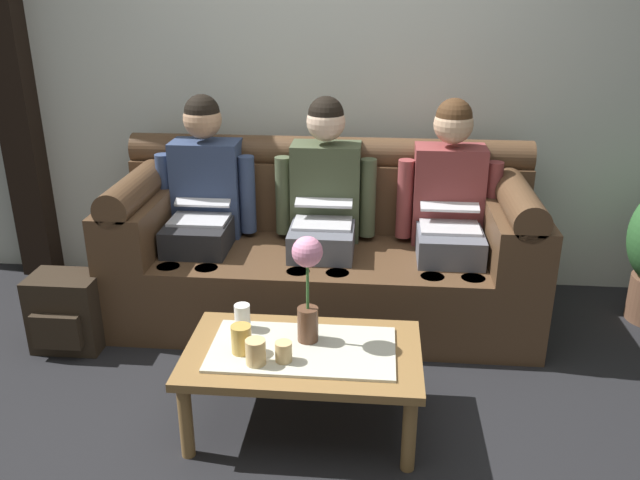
{
  "coord_description": "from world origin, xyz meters",
  "views": [
    {
      "loc": [
        0.29,
        -2.23,
        1.8
      ],
      "look_at": [
        0.01,
        0.85,
        0.56
      ],
      "focal_mm": 36.96,
      "sensor_mm": 36.0,
      "label": 1
    }
  ],
  "objects_px": {
    "person_left": "(203,199)",
    "coffee_table": "(303,359)",
    "flower_vase": "(308,279)",
    "backpack_left": "(68,312)",
    "person_right": "(449,207)",
    "couch": "(324,251)",
    "cup_near_left": "(241,339)",
    "cup_far_left": "(242,317)",
    "cup_near_right": "(256,352)",
    "cup_far_center": "(284,352)",
    "person_middle": "(324,203)"
  },
  "relations": [
    {
      "from": "couch",
      "to": "cup_near_left",
      "type": "height_order",
      "value": "couch"
    },
    {
      "from": "person_left",
      "to": "coffee_table",
      "type": "xyz_separation_m",
      "value": [
        0.67,
        -1.05,
        -0.33
      ]
    },
    {
      "from": "person_middle",
      "to": "cup_far_center",
      "type": "relative_size",
      "value": 14.76
    },
    {
      "from": "cup_near_left",
      "to": "person_left",
      "type": "bearing_deg",
      "value": 111.31
    },
    {
      "from": "person_right",
      "to": "cup_far_left",
      "type": "bearing_deg",
      "value": -136.15
    },
    {
      "from": "couch",
      "to": "person_left",
      "type": "relative_size",
      "value": 1.87
    },
    {
      "from": "person_right",
      "to": "cup_near_right",
      "type": "relative_size",
      "value": 11.65
    },
    {
      "from": "flower_vase",
      "to": "backpack_left",
      "type": "distance_m",
      "value": 1.46
    },
    {
      "from": "person_middle",
      "to": "backpack_left",
      "type": "distance_m",
      "value": 1.46
    },
    {
      "from": "person_left",
      "to": "cup_far_center",
      "type": "xyz_separation_m",
      "value": [
        0.61,
        -1.16,
        -0.24
      ]
    },
    {
      "from": "couch",
      "to": "person_left",
      "type": "distance_m",
      "value": 0.73
    },
    {
      "from": "person_right",
      "to": "cup_near_right",
      "type": "xyz_separation_m",
      "value": [
        -0.84,
        -1.18,
        -0.23
      ]
    },
    {
      "from": "person_left",
      "to": "cup_far_center",
      "type": "relative_size",
      "value": 14.76
    },
    {
      "from": "flower_vase",
      "to": "cup_near_left",
      "type": "distance_m",
      "value": 0.36
    },
    {
      "from": "person_left",
      "to": "cup_near_right",
      "type": "relative_size",
      "value": 11.65
    },
    {
      "from": "couch",
      "to": "coffee_table",
      "type": "xyz_separation_m",
      "value": [
        -0.0,
        -1.05,
        -0.05
      ]
    },
    {
      "from": "backpack_left",
      "to": "cup_far_center",
      "type": "bearing_deg",
      "value": -27.62
    },
    {
      "from": "person_right",
      "to": "cup_near_right",
      "type": "height_order",
      "value": "person_right"
    },
    {
      "from": "person_right",
      "to": "backpack_left",
      "type": "relative_size",
      "value": 3.06
    },
    {
      "from": "coffee_table",
      "to": "flower_vase",
      "type": "height_order",
      "value": "flower_vase"
    },
    {
      "from": "person_right",
      "to": "coffee_table",
      "type": "xyz_separation_m",
      "value": [
        -0.67,
        -1.05,
        -0.33
      ]
    },
    {
      "from": "person_left",
      "to": "cup_far_center",
      "type": "bearing_deg",
      "value": -62.13
    },
    {
      "from": "person_right",
      "to": "backpack_left",
      "type": "xyz_separation_m",
      "value": [
        -1.96,
        -0.52,
        -0.46
      ]
    },
    {
      "from": "cup_far_center",
      "to": "cup_far_left",
      "type": "relative_size",
      "value": 0.72
    },
    {
      "from": "cup_far_center",
      "to": "cup_far_left",
      "type": "distance_m",
      "value": 0.32
    },
    {
      "from": "couch",
      "to": "coffee_table",
      "type": "bearing_deg",
      "value": -90.0
    },
    {
      "from": "cup_near_right",
      "to": "cup_far_center",
      "type": "bearing_deg",
      "value": 15.77
    },
    {
      "from": "person_middle",
      "to": "cup_near_right",
      "type": "height_order",
      "value": "person_middle"
    },
    {
      "from": "person_middle",
      "to": "backpack_left",
      "type": "relative_size",
      "value": 3.06
    },
    {
      "from": "cup_near_right",
      "to": "coffee_table",
      "type": "bearing_deg",
      "value": 38.22
    },
    {
      "from": "cup_far_left",
      "to": "flower_vase",
      "type": "bearing_deg",
      "value": -13.46
    },
    {
      "from": "couch",
      "to": "cup_near_left",
      "type": "xyz_separation_m",
      "value": [
        -0.24,
        -1.11,
        0.07
      ]
    },
    {
      "from": "cup_near_right",
      "to": "backpack_left",
      "type": "height_order",
      "value": "cup_near_right"
    },
    {
      "from": "couch",
      "to": "backpack_left",
      "type": "bearing_deg",
      "value": -157.97
    },
    {
      "from": "cup_near_left",
      "to": "cup_far_left",
      "type": "xyz_separation_m",
      "value": [
        -0.03,
        0.19,
        -0.0
      ]
    },
    {
      "from": "couch",
      "to": "person_middle",
      "type": "bearing_deg",
      "value": -90.0
    },
    {
      "from": "flower_vase",
      "to": "cup_far_left",
      "type": "xyz_separation_m",
      "value": [
        -0.29,
        0.07,
        -0.23
      ]
    },
    {
      "from": "person_right",
      "to": "flower_vase",
      "type": "xyz_separation_m",
      "value": [
        -0.66,
        -0.99,
        0.0
      ]
    },
    {
      "from": "cup_far_left",
      "to": "cup_near_left",
      "type": "bearing_deg",
      "value": -79.64
    },
    {
      "from": "coffee_table",
      "to": "cup_far_left",
      "type": "bearing_deg",
      "value": 153.94
    },
    {
      "from": "person_left",
      "to": "person_right",
      "type": "bearing_deg",
      "value": -0.01
    },
    {
      "from": "couch",
      "to": "backpack_left",
      "type": "xyz_separation_m",
      "value": [
        -1.28,
        -0.52,
        -0.17
      ]
    },
    {
      "from": "couch",
      "to": "flower_vase",
      "type": "bearing_deg",
      "value": -89.1
    },
    {
      "from": "coffee_table",
      "to": "flower_vase",
      "type": "xyz_separation_m",
      "value": [
        0.02,
        0.07,
        0.34
      ]
    },
    {
      "from": "person_left",
      "to": "person_middle",
      "type": "xyz_separation_m",
      "value": [
        0.67,
        -0.0,
        0.0
      ]
    },
    {
      "from": "person_left",
      "to": "cup_near_right",
      "type": "xyz_separation_m",
      "value": [
        0.5,
        -1.19,
        -0.23
      ]
    },
    {
      "from": "person_right",
      "to": "coffee_table",
      "type": "relative_size",
      "value": 1.25
    },
    {
      "from": "person_right",
      "to": "couch",
      "type": "bearing_deg",
      "value": 179.67
    },
    {
      "from": "flower_vase",
      "to": "cup_far_center",
      "type": "bearing_deg",
      "value": -114.95
    },
    {
      "from": "coffee_table",
      "to": "cup_near_left",
      "type": "bearing_deg",
      "value": -167.49
    }
  ]
}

